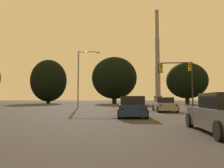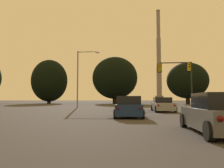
% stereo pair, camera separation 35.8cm
% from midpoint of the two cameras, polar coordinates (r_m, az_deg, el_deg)
% --- Properties ---
extents(hatchback_right_lane_third, '(1.91, 4.11, 1.44)m').
position_cam_midpoint_polar(hatchback_right_lane_third, '(8.77, 27.18, -7.17)').
color(hatchback_right_lane_third, '#4C4F54').
rests_on(hatchback_right_lane_third, ground_plane).
extents(sedan_center_lane_front, '(1.99, 4.71, 1.43)m').
position_cam_midpoint_polar(sedan_center_lane_front, '(22.65, 5.08, -5.43)').
color(sedan_center_lane_front, navy).
rests_on(sedan_center_lane_front, ground_plane).
extents(sedan_right_lane_front, '(2.03, 4.72, 1.43)m').
position_cam_midpoint_polar(sedan_right_lane_front, '(22.83, 13.51, -5.32)').
color(sedan_right_lane_front, gray).
rests_on(sedan_right_lane_front, ground_plane).
extents(hatchback_center_lane_second, '(1.99, 4.14, 1.44)m').
position_cam_midpoint_polar(hatchback_center_lane_second, '(15.20, 5.06, -6.11)').
color(hatchback_center_lane_second, navy).
rests_on(hatchback_center_lane_second, ground_plane).
extents(traffic_light_overhead_right, '(4.53, 0.50, 6.15)m').
position_cam_midpoint_polar(traffic_light_overhead_right, '(30.02, 17.73, 2.72)').
color(traffic_light_overhead_right, black).
rests_on(traffic_light_overhead_right, ground_plane).
extents(street_lamp, '(3.43, 0.36, 8.58)m').
position_cam_midpoint_polar(street_lamp, '(33.27, -7.75, 2.99)').
color(street_lamp, slate).
rests_on(street_lamp, ground_plane).
extents(smokestack, '(5.66, 5.66, 64.78)m').
position_cam_midpoint_polar(smokestack, '(156.61, 12.22, 4.86)').
color(smokestack, slate).
rests_on(smokestack, ground_plane).
extents(treeline_left_mid, '(11.24, 10.11, 13.71)m').
position_cam_midpoint_polar(treeline_left_mid, '(71.16, -15.90, 0.84)').
color(treeline_left_mid, black).
rests_on(treeline_left_mid, ground_plane).
extents(treeline_far_right, '(10.15, 9.14, 10.40)m').
position_cam_midpoint_polar(treeline_far_right, '(57.36, 19.27, 0.85)').
color(treeline_far_right, black).
rests_on(treeline_far_right, ground_plane).
extents(treeline_center_left, '(13.39, 12.05, 13.93)m').
position_cam_midpoint_polar(treeline_center_left, '(65.02, 0.90, 1.59)').
color(treeline_center_left, black).
rests_on(treeline_center_left, ground_plane).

